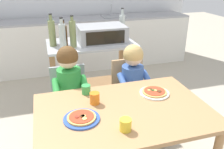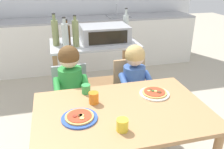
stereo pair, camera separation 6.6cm
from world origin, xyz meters
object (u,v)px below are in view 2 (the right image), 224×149
at_px(drinking_cup_green, 86,89).
at_px(drinking_cup_orange, 94,98).
at_px(toaster_oven, 104,34).
at_px(bottle_dark_olive_oil, 67,35).
at_px(pizza_plate_white, 154,93).
at_px(child_in_blue_striped_shirt, 136,82).
at_px(child_in_green_shirt, 72,88).
at_px(kitchen_island_cart, 95,66).
at_px(dining_chair_left, 72,100).
at_px(drinking_cup_yellow, 122,125).
at_px(bottle_tall_green_wine, 126,25).
at_px(dining_table, 122,122).
at_px(bottle_squat_spirits, 65,36).
at_px(bottle_brown_beer, 76,33).
at_px(bottle_slim_sauce, 55,31).
at_px(bottle_clear_vinegar, 55,32).
at_px(dining_chair_right, 131,92).
at_px(pizza_plate_blue_rimmed, 79,117).

bearing_deg(drinking_cup_green, drinking_cup_orange, -79.24).
bearing_deg(toaster_oven, drinking_cup_green, -111.50).
xyz_separation_m(bottle_dark_olive_oil, pizza_plate_white, (0.60, -1.07, -0.26)).
height_order(child_in_blue_striped_shirt, drinking_cup_green, child_in_blue_striped_shirt).
bearing_deg(child_in_green_shirt, toaster_oven, 54.92).
relative_size(kitchen_island_cart, dining_chair_left, 1.24).
distance_m(child_in_green_shirt, drinking_cup_yellow, 0.86).
xyz_separation_m(bottle_tall_green_wine, child_in_blue_striped_shirt, (-0.15, -0.86, -0.38)).
bearing_deg(drinking_cup_green, child_in_blue_striped_shirt, 27.43).
bearing_deg(drinking_cup_green, kitchen_island_cart, 75.60).
bearing_deg(drinking_cup_green, dining_table, -55.41).
relative_size(drinking_cup_orange, drinking_cup_green, 1.19).
distance_m(bottle_tall_green_wine, drinking_cup_yellow, 1.79).
distance_m(bottle_squat_spirits, bottle_brown_beer, 0.13).
relative_size(child_in_blue_striped_shirt, drinking_cup_green, 13.33).
distance_m(bottle_slim_sauce, pizza_plate_white, 1.42).
height_order(dining_table, drinking_cup_green, drinking_cup_green).
bearing_deg(bottle_brown_beer, kitchen_island_cart, 28.11).
relative_size(bottle_slim_sauce, dining_chair_left, 0.41).
distance_m(bottle_clear_vinegar, dining_table, 1.36).
distance_m(bottle_tall_green_wine, dining_chair_right, 0.94).
bearing_deg(child_in_green_shirt, drinking_cup_orange, -73.19).
bearing_deg(drinking_cup_green, bottle_slim_sauce, 100.55).
xyz_separation_m(bottle_tall_green_wine, drinking_cup_yellow, (-0.54, -1.68, -0.25)).
relative_size(kitchen_island_cart, drinking_cup_orange, 11.22).
bearing_deg(bottle_dark_olive_oil, bottle_clear_vinegar, 178.40).
xyz_separation_m(child_in_green_shirt, pizza_plate_blue_rimmed, (0.00, -0.62, 0.08)).
bearing_deg(child_in_green_shirt, drinking_cup_green, -69.45).
xyz_separation_m(bottle_clear_vinegar, child_in_blue_striped_shirt, (0.73, -0.64, -0.39)).
xyz_separation_m(bottle_tall_green_wine, drinking_cup_green, (-0.69, -1.13, -0.26)).
xyz_separation_m(kitchen_island_cart, dining_table, (-0.02, -1.25, 0.04)).
height_order(bottle_slim_sauce, pizza_plate_white, bottle_slim_sauce).
bearing_deg(child_in_green_shirt, bottle_dark_olive_oil, 86.87).
height_order(bottle_brown_beer, dining_table, bottle_brown_beer).
bearing_deg(child_in_green_shirt, bottle_slim_sauce, 96.86).
distance_m(dining_chair_right, drinking_cup_yellow, 1.07).
height_order(bottle_squat_spirits, bottle_clear_vinegar, bottle_clear_vinegar).
bearing_deg(bottle_slim_sauce, child_in_green_shirt, -83.14).
relative_size(bottle_clear_vinegar, drinking_cup_green, 4.72).
bearing_deg(pizza_plate_blue_rimmed, bottle_squat_spirits, 89.69).
relative_size(bottle_slim_sauce, child_in_blue_striped_shirt, 0.33).
height_order(bottle_brown_beer, child_in_green_shirt, bottle_brown_beer).
distance_m(bottle_dark_olive_oil, pizza_plate_blue_rimmed, 1.30).
bearing_deg(drinking_cup_green, toaster_oven, 68.50).
bearing_deg(pizza_plate_blue_rimmed, kitchen_island_cart, 75.26).
distance_m(dining_chair_left, drinking_cup_orange, 0.65).
bearing_deg(kitchen_island_cart, dining_table, -91.05).
bearing_deg(toaster_oven, drinking_cup_orange, -106.82).
height_order(bottle_dark_olive_oil, dining_chair_left, bottle_dark_olive_oil).
distance_m(child_in_blue_striped_shirt, drinking_cup_orange, 0.69).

